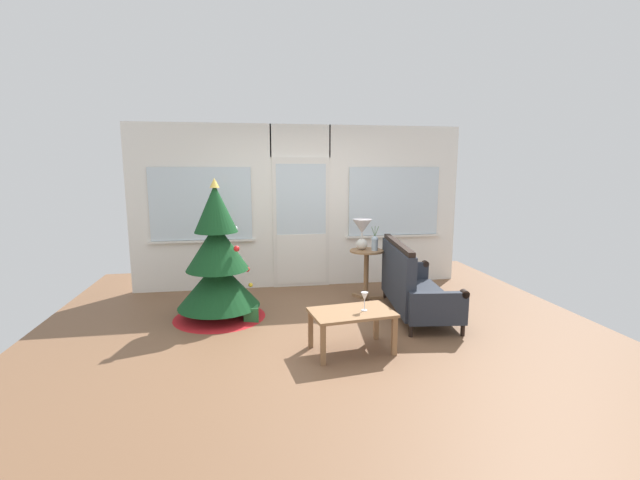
{
  "coord_description": "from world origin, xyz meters",
  "views": [
    {
      "loc": [
        -0.83,
        -4.66,
        1.89
      ],
      "look_at": [
        0.05,
        0.55,
        1.0
      ],
      "focal_mm": 24.09,
      "sensor_mm": 36.0,
      "label": 1
    }
  ],
  "objects_px": {
    "settee_sofa": "(411,286)",
    "flower_vase": "(375,242)",
    "side_table": "(366,265)",
    "gift_box": "(251,314)",
    "christmas_tree": "(218,266)",
    "wine_glass": "(365,297)",
    "coffee_table": "(352,317)",
    "table_lamp": "(362,230)"
  },
  "relations": [
    {
      "from": "settee_sofa",
      "to": "flower_vase",
      "type": "xyz_separation_m",
      "value": [
        -0.31,
        0.65,
        0.47
      ]
    },
    {
      "from": "side_table",
      "to": "gift_box",
      "type": "xyz_separation_m",
      "value": [
        -1.65,
        -0.62,
        -0.43
      ]
    },
    {
      "from": "christmas_tree",
      "to": "wine_glass",
      "type": "relative_size",
      "value": 9.08
    },
    {
      "from": "flower_vase",
      "to": "coffee_table",
      "type": "distance_m",
      "value": 1.85
    },
    {
      "from": "wine_glass",
      "to": "gift_box",
      "type": "height_order",
      "value": "wine_glass"
    },
    {
      "from": "coffee_table",
      "to": "wine_glass",
      "type": "distance_m",
      "value": 0.25
    },
    {
      "from": "table_lamp",
      "to": "christmas_tree",
      "type": "bearing_deg",
      "value": -167.23
    },
    {
      "from": "table_lamp",
      "to": "wine_glass",
      "type": "height_order",
      "value": "table_lamp"
    },
    {
      "from": "table_lamp",
      "to": "flower_vase",
      "type": "distance_m",
      "value": 0.25
    },
    {
      "from": "side_table",
      "to": "table_lamp",
      "type": "bearing_deg",
      "value": 146.31
    },
    {
      "from": "table_lamp",
      "to": "coffee_table",
      "type": "height_order",
      "value": "table_lamp"
    },
    {
      "from": "table_lamp",
      "to": "flower_vase",
      "type": "relative_size",
      "value": 1.26
    },
    {
      "from": "settee_sofa",
      "to": "gift_box",
      "type": "bearing_deg",
      "value": 177.56
    },
    {
      "from": "coffee_table",
      "to": "wine_glass",
      "type": "height_order",
      "value": "wine_glass"
    },
    {
      "from": "settee_sofa",
      "to": "wine_glass",
      "type": "height_order",
      "value": "settee_sofa"
    },
    {
      "from": "gift_box",
      "to": "christmas_tree",
      "type": "bearing_deg",
      "value": 151.74
    },
    {
      "from": "settee_sofa",
      "to": "side_table",
      "type": "relative_size",
      "value": 2.29
    },
    {
      "from": "christmas_tree",
      "to": "gift_box",
      "type": "xyz_separation_m",
      "value": [
        0.4,
        -0.21,
        -0.57
      ]
    },
    {
      "from": "coffee_table",
      "to": "gift_box",
      "type": "height_order",
      "value": "coffee_table"
    },
    {
      "from": "christmas_tree",
      "to": "settee_sofa",
      "type": "xyz_separation_m",
      "value": [
        2.45,
        -0.3,
        -0.29
      ]
    },
    {
      "from": "flower_vase",
      "to": "gift_box",
      "type": "xyz_separation_m",
      "value": [
        -1.75,
        -0.56,
        -0.76
      ]
    },
    {
      "from": "table_lamp",
      "to": "wine_glass",
      "type": "relative_size",
      "value": 2.26
    },
    {
      "from": "christmas_tree",
      "to": "coffee_table",
      "type": "relative_size",
      "value": 1.97
    },
    {
      "from": "wine_glass",
      "to": "gift_box",
      "type": "bearing_deg",
      "value": 137.19
    },
    {
      "from": "settee_sofa",
      "to": "side_table",
      "type": "height_order",
      "value": "settee_sofa"
    },
    {
      "from": "christmas_tree",
      "to": "flower_vase",
      "type": "height_order",
      "value": "christmas_tree"
    },
    {
      "from": "table_lamp",
      "to": "coffee_table",
      "type": "bearing_deg",
      "value": -108.14
    },
    {
      "from": "coffee_table",
      "to": "table_lamp",
      "type": "bearing_deg",
      "value": 71.86
    },
    {
      "from": "settee_sofa",
      "to": "table_lamp",
      "type": "distance_m",
      "value": 1.09
    },
    {
      "from": "settee_sofa",
      "to": "wine_glass",
      "type": "xyz_separation_m",
      "value": [
        -0.9,
        -0.98,
        0.2
      ]
    },
    {
      "from": "settee_sofa",
      "to": "wine_glass",
      "type": "distance_m",
      "value": 1.35
    },
    {
      "from": "christmas_tree",
      "to": "side_table",
      "type": "bearing_deg",
      "value": 11.34
    },
    {
      "from": "coffee_table",
      "to": "gift_box",
      "type": "xyz_separation_m",
      "value": [
        -1.02,
        1.07,
        -0.28
      ]
    },
    {
      "from": "christmas_tree",
      "to": "flower_vase",
      "type": "distance_m",
      "value": 2.18
    },
    {
      "from": "christmas_tree",
      "to": "gift_box",
      "type": "height_order",
      "value": "christmas_tree"
    },
    {
      "from": "side_table",
      "to": "gift_box",
      "type": "height_order",
      "value": "side_table"
    },
    {
      "from": "side_table",
      "to": "wine_glass",
      "type": "xyz_separation_m",
      "value": [
        -0.5,
        -1.69,
        0.06
      ]
    },
    {
      "from": "wine_glass",
      "to": "gift_box",
      "type": "relative_size",
      "value": 1.06
    },
    {
      "from": "table_lamp",
      "to": "flower_vase",
      "type": "height_order",
      "value": "table_lamp"
    },
    {
      "from": "flower_vase",
      "to": "wine_glass",
      "type": "bearing_deg",
      "value": -110.02
    },
    {
      "from": "christmas_tree",
      "to": "table_lamp",
      "type": "height_order",
      "value": "christmas_tree"
    },
    {
      "from": "christmas_tree",
      "to": "table_lamp",
      "type": "relative_size",
      "value": 4.02
    }
  ]
}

